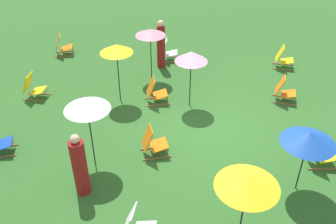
# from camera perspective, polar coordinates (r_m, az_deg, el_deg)

# --- Properties ---
(ground_plane) EXTENTS (40.00, 40.00, 0.00)m
(ground_plane) POSITION_cam_1_polar(r_m,az_deg,el_deg) (10.77, 6.38, -2.50)
(ground_plane) COLOR #2D6026
(deckchair_1) EXTENTS (0.57, 0.81, 0.83)m
(deckchair_1) POSITION_cam_1_polar(r_m,az_deg,el_deg) (14.39, 17.21, 7.88)
(deckchair_1) COLOR olive
(deckchair_1) RESTS_ON ground
(deckchair_2) EXTENTS (0.52, 0.78, 0.83)m
(deckchair_2) POSITION_cam_1_polar(r_m,az_deg,el_deg) (12.65, -19.93, 3.54)
(deckchair_2) COLOR olive
(deckchair_2) RESTS_ON ground
(deckchair_5) EXTENTS (0.61, 0.83, 0.83)m
(deckchair_5) POSITION_cam_1_polar(r_m,az_deg,el_deg) (12.30, 17.32, 3.18)
(deckchair_5) COLOR olive
(deckchair_5) RESTS_ON ground
(deckchair_6) EXTENTS (0.65, 0.85, 0.83)m
(deckchair_6) POSITION_cam_1_polar(r_m,az_deg,el_deg) (11.67, -1.93, 3.07)
(deckchair_6) COLOR olive
(deckchair_6) RESTS_ON ground
(deckchair_7) EXTENTS (0.54, 0.80, 0.83)m
(deckchair_7) POSITION_cam_1_polar(r_m,az_deg,el_deg) (10.05, 22.35, -5.74)
(deckchair_7) COLOR olive
(deckchair_7) RESTS_ON ground
(deckchair_8) EXTENTS (0.53, 0.79, 0.83)m
(deckchair_8) POSITION_cam_1_polar(r_m,az_deg,el_deg) (14.32, -0.06, 9.33)
(deckchair_8) COLOR olive
(deckchair_8) RESTS_ON ground
(deckchair_9) EXTENTS (0.66, 0.86, 0.83)m
(deckchair_9) POSITION_cam_1_polar(r_m,az_deg,el_deg) (15.31, -15.84, 9.73)
(deckchair_9) COLOR olive
(deckchair_9) RESTS_ON ground
(deckchair_11) EXTENTS (0.68, 0.87, 0.83)m
(deckchair_11) POSITION_cam_1_polar(r_m,az_deg,el_deg) (9.61, -2.29, -4.72)
(deckchair_11) COLOR olive
(deckchair_11) RESTS_ON ground
(umbrella_0) EXTENTS (0.97, 0.97, 1.83)m
(umbrella_0) POSITION_cam_1_polar(r_m,az_deg,el_deg) (10.92, 3.57, 8.47)
(umbrella_0) COLOR black
(umbrella_0) RESTS_ON ground
(umbrella_1) EXTENTS (1.20, 1.20, 1.64)m
(umbrella_1) POSITION_cam_1_polar(r_m,az_deg,el_deg) (8.49, 20.77, -3.71)
(umbrella_1) COLOR black
(umbrella_1) RESTS_ON ground
(umbrella_2) EXTENTS (1.01, 1.01, 1.81)m
(umbrella_2) POSITION_cam_1_polar(r_m,az_deg,el_deg) (12.48, -2.72, 12.06)
(umbrella_2) COLOR black
(umbrella_2) RESTS_ON ground
(umbrella_3) EXTENTS (1.00, 1.00, 1.91)m
(umbrella_3) POSITION_cam_1_polar(r_m,az_deg,el_deg) (11.23, -7.93, 9.57)
(umbrella_3) COLOR black
(umbrella_3) RESTS_ON ground
(umbrella_4) EXTENTS (1.22, 1.22, 1.71)m
(umbrella_4) POSITION_cam_1_polar(r_m,az_deg,el_deg) (7.01, 12.09, -10.34)
(umbrella_4) COLOR black
(umbrella_4) RESTS_ON ground
(umbrella_5) EXTENTS (1.08, 1.08, 1.98)m
(umbrella_5) POSITION_cam_1_polar(r_m,az_deg,el_deg) (8.62, -12.35, 1.24)
(umbrella_5) COLOR black
(umbrella_5) RESTS_ON ground
(person_0) EXTENTS (0.36, 0.36, 1.78)m
(person_0) POSITION_cam_1_polar(r_m,az_deg,el_deg) (13.64, -1.08, 10.23)
(person_0) COLOR maroon
(person_0) RESTS_ON ground
(person_1) EXTENTS (0.40, 0.40, 1.65)m
(person_1) POSITION_cam_1_polar(r_m,az_deg,el_deg) (8.57, -13.35, -8.12)
(person_1) COLOR maroon
(person_1) RESTS_ON ground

